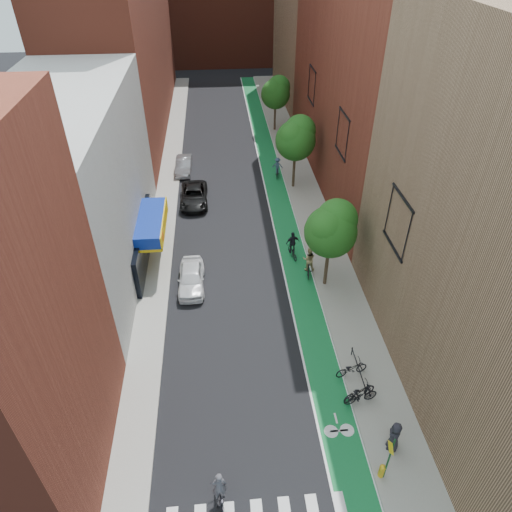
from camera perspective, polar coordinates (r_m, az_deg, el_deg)
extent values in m
plane|color=black|center=(24.44, 0.08, -19.76)|extent=(160.00, 160.00, 0.00)
cube|color=#126732|center=(44.65, 2.18, 9.70)|extent=(2.00, 68.00, 0.01)
cube|color=gray|center=(44.57, -10.86, 9.09)|extent=(2.00, 68.00, 0.15)
cube|color=gray|center=(44.98, 5.39, 9.88)|extent=(3.00, 68.00, 0.15)
cube|color=silver|center=(32.43, -22.28, 7.65)|extent=(8.00, 20.00, 12.00)
cube|color=maroon|center=(57.00, -16.70, 26.10)|extent=(8.00, 36.00, 22.00)
cube|color=maroon|center=(42.58, 14.25, 23.15)|extent=(8.00, 28.00, 22.00)
cube|color=#8C6B4C|center=(65.73, 7.31, 26.68)|extent=(8.00, 20.00, 18.00)
cylinder|color=#332619|center=(30.74, 8.81, -1.22)|extent=(0.24, 0.24, 3.30)
sphere|color=#1D4B14|center=(29.16, 9.30, 3.00)|extent=(3.36, 3.36, 3.36)
sphere|color=#1D4B14|center=(29.11, 10.08, 4.54)|extent=(2.64, 2.64, 2.64)
sphere|color=#1D4B14|center=(28.58, 8.94, 3.44)|extent=(2.40, 2.40, 2.40)
cylinder|color=#332619|center=(42.33, 4.75, 10.61)|extent=(0.24, 0.24, 3.47)
sphere|color=#1D4B14|center=(41.15, 4.95, 14.19)|extent=(3.53, 3.53, 3.53)
sphere|color=#1D4B14|center=(41.20, 5.51, 15.32)|extent=(2.77, 2.77, 2.77)
sphere|color=#1D4B14|center=(40.63, 4.63, 14.67)|extent=(2.52, 2.52, 2.52)
cylinder|color=#332619|center=(55.13, 2.37, 16.94)|extent=(0.24, 0.24, 3.19)
sphere|color=#1D4B14|center=(54.28, 2.45, 19.56)|extent=(3.25, 3.25, 3.25)
sphere|color=#1D4B14|center=(54.42, 2.87, 20.36)|extent=(2.55, 2.55, 2.55)
sphere|color=#1D4B14|center=(53.83, 2.17, 19.93)|extent=(2.32, 2.32, 2.32)
cylinder|color=#194C26|center=(22.23, 16.27, -23.18)|extent=(0.08, 0.08, 3.00)
cube|color=yellow|center=(21.45, 16.49, -22.00)|extent=(0.02, 0.71, 0.71)
imported|color=white|center=(31.18, -8.10, -2.69)|extent=(1.74, 4.29, 1.46)
imported|color=black|center=(40.57, -7.75, 7.48)|extent=(2.32, 5.01, 1.39)
imported|color=gray|center=(46.11, -9.02, 11.14)|extent=(1.60, 4.22, 1.37)
imported|color=black|center=(22.10, -4.52, -27.86)|extent=(0.91, 1.87, 0.94)
imported|color=#45444B|center=(21.45, -4.64, -26.73)|extent=(0.72, 0.53, 1.79)
imported|color=black|center=(32.19, 6.57, -1.50)|extent=(0.82, 1.87, 1.09)
imported|color=tan|center=(31.82, 6.62, -0.36)|extent=(1.00, 0.84, 1.84)
imported|color=black|center=(33.78, 4.57, 0.49)|extent=(0.89, 1.69, 0.84)
imported|color=black|center=(33.39, 4.61, 1.70)|extent=(1.09, 0.64, 1.74)
imported|color=black|center=(44.75, 2.69, 10.44)|extent=(0.77, 1.67, 0.97)
imported|color=#3A4E69|center=(44.55, 2.70, 11.24)|extent=(1.11, 0.77, 1.56)
imported|color=black|center=(25.16, 12.79, -16.23)|extent=(2.02, 1.29, 1.00)
imported|color=black|center=(24.98, 12.96, -16.62)|extent=(1.91, 0.84, 1.11)
imported|color=black|center=(26.06, 11.86, -13.59)|extent=(1.95, 1.05, 0.97)
imported|color=#22212A|center=(23.62, 16.92, -20.75)|extent=(0.85, 1.02, 1.79)
cylinder|color=gold|center=(23.25, 15.41, -24.57)|extent=(0.26, 0.26, 0.60)
sphere|color=gold|center=(22.93, 15.57, -24.12)|extent=(0.28, 0.28, 0.28)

